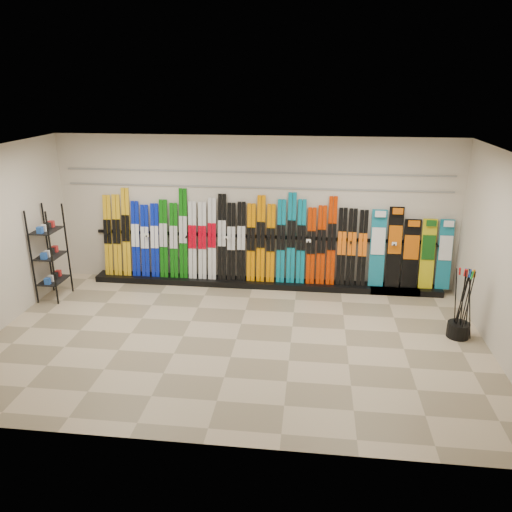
# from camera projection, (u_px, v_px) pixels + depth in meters

# --- Properties ---
(floor) EXTENTS (8.00, 8.00, 0.00)m
(floor) POSITION_uv_depth(u_px,v_px,m) (236.00, 339.00, 8.12)
(floor) COLOR gray
(floor) RESTS_ON ground
(back_wall) EXTENTS (8.00, 0.00, 8.00)m
(back_wall) POSITION_uv_depth(u_px,v_px,m) (254.00, 212.00, 9.96)
(back_wall) COLOR beige
(back_wall) RESTS_ON floor
(right_wall) EXTENTS (0.00, 5.00, 5.00)m
(right_wall) POSITION_uv_depth(u_px,v_px,m) (509.00, 263.00, 7.18)
(right_wall) COLOR beige
(right_wall) RESTS_ON floor
(ceiling) EXTENTS (8.00, 8.00, 0.00)m
(ceiling) POSITION_uv_depth(u_px,v_px,m) (233.00, 153.00, 7.12)
(ceiling) COLOR silver
(ceiling) RESTS_ON back_wall
(ski_rack_base) EXTENTS (8.00, 0.40, 0.12)m
(ski_rack_base) POSITION_uv_depth(u_px,v_px,m) (264.00, 283.00, 10.21)
(ski_rack_base) COLOR black
(ski_rack_base) RESTS_ON floor
(skis) EXTENTS (5.37, 0.27, 1.83)m
(skis) POSITION_uv_depth(u_px,v_px,m) (231.00, 241.00, 10.05)
(skis) COLOR gold
(skis) RESTS_ON ski_rack_base
(snowboards) EXTENTS (1.56, 0.24, 1.58)m
(snowboards) POSITION_uv_depth(u_px,v_px,m) (409.00, 251.00, 9.71)
(snowboards) COLOR #14728C
(snowboards) RESTS_ON ski_rack_base
(accessory_rack) EXTENTS (0.40, 0.60, 1.80)m
(accessory_rack) POSITION_uv_depth(u_px,v_px,m) (50.00, 253.00, 9.42)
(accessory_rack) COLOR black
(accessory_rack) RESTS_ON floor
(pole_bin) EXTENTS (0.36, 0.36, 0.25)m
(pole_bin) POSITION_uv_depth(u_px,v_px,m) (458.00, 330.00, 8.16)
(pole_bin) COLOR black
(pole_bin) RESTS_ON floor
(ski_poles) EXTENTS (0.35, 0.23, 1.18)m
(ski_poles) POSITION_uv_depth(u_px,v_px,m) (463.00, 304.00, 7.97)
(ski_poles) COLOR black
(ski_poles) RESTS_ON pole_bin
(slatwall_rail_0) EXTENTS (7.60, 0.02, 0.03)m
(slatwall_rail_0) POSITION_uv_depth(u_px,v_px,m) (254.00, 188.00, 9.78)
(slatwall_rail_0) COLOR gray
(slatwall_rail_0) RESTS_ON back_wall
(slatwall_rail_1) EXTENTS (7.60, 0.02, 0.03)m
(slatwall_rail_1) POSITION_uv_depth(u_px,v_px,m) (254.00, 172.00, 9.68)
(slatwall_rail_1) COLOR gray
(slatwall_rail_1) RESTS_ON back_wall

